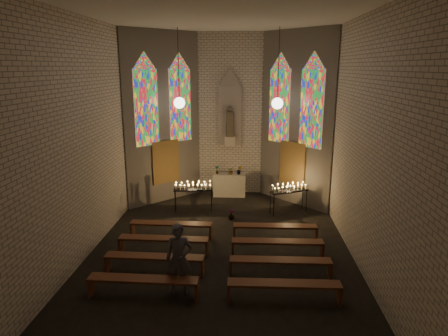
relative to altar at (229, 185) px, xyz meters
The scene contains 18 objects.
floor 5.47m from the altar, 90.00° to the right, with size 12.00×12.00×0.00m, color black.
room 3.83m from the altar, 90.00° to the right, with size 8.22×12.43×7.00m.
altar is the anchor object (origin of this frame).
flower_vase_left 0.88m from the altar, behind, with size 0.20×0.13×0.37m, color #4C723F.
flower_vase_center 0.68m from the altar, 51.68° to the right, with size 0.31×0.27×0.35m, color #4C723F.
flower_vase_right 0.82m from the altar, ahead, with size 0.22×0.18×0.40m, color #4C723F.
aisle_flower_pot 2.91m from the altar, 85.78° to the right, with size 0.22×0.22×0.39m, color #4C723F.
votive_stand_left 2.46m from the altar, 123.44° to the right, with size 1.56×0.53×1.12m.
votive_stand_right 3.17m from the altar, 39.73° to the right, with size 1.55×0.97×1.13m.
pew_left_0 4.92m from the altar, 110.51° to the right, with size 2.74×0.43×0.53m.
pew_right_0 4.92m from the altar, 69.49° to the right, with size 2.74×0.43×0.53m.
pew_left_1 6.06m from the altar, 106.53° to the right, with size 2.74×0.43×0.53m.
pew_right_1 6.06m from the altar, 73.47° to the right, with size 2.74×0.43×0.53m.
pew_left_2 7.22m from the altar, 103.82° to the right, with size 2.74×0.43×0.53m.
pew_right_2 7.22m from the altar, 76.18° to the right, with size 2.74×0.43×0.53m.
pew_left_3 8.39m from the altar, 101.86° to the right, with size 2.74×0.43×0.53m.
pew_right_3 8.39m from the altar, 78.14° to the right, with size 2.74×0.43×0.53m.
visitor 7.99m from the altar, 96.24° to the right, with size 0.67×0.44×1.84m, color #4A4953.
Camera 1 is at (0.81, -11.45, 5.56)m, focal length 32.00 mm.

